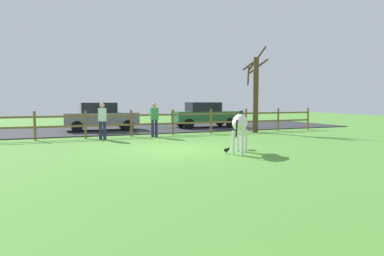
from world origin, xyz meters
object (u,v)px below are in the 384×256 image
object	(u,v)px
bare_tree	(255,91)
parked_car_green	(205,115)
crow_on_grass	(227,150)
visitor_right_of_tree	(102,119)
visitor_left_of_tree	(154,118)
zebra	(240,125)
parked_car_grey	(101,116)

from	to	relation	value
bare_tree	parked_car_green	bearing A→B (deg)	111.03
crow_on_grass	visitor_right_of_tree	bearing A→B (deg)	119.46
parked_car_green	visitor_left_of_tree	world-z (taller)	visitor_left_of_tree
bare_tree	crow_on_grass	world-z (taller)	bare_tree
parked_car_green	visitor_right_of_tree	distance (m)	7.96
parked_car_green	zebra	bearing A→B (deg)	-107.57
bare_tree	crow_on_grass	xyz separation A→B (m)	(-5.00, -6.19, -2.12)
parked_car_green	parked_car_grey	world-z (taller)	same
crow_on_grass	visitor_left_of_tree	xyz separation A→B (m)	(-0.77, 5.88, 0.78)
bare_tree	visitor_left_of_tree	size ratio (longest dim) A/B	2.86
zebra	visitor_left_of_tree	distance (m)	6.03
bare_tree	zebra	distance (m)	7.78
bare_tree	parked_car_grey	xyz separation A→B (m)	(-7.72, 3.81, -1.40)
crow_on_grass	parked_car_green	size ratio (longest dim) A/B	0.05
visitor_left_of_tree	parked_car_grey	bearing A→B (deg)	115.34
bare_tree	visitor_left_of_tree	distance (m)	5.93
parked_car_green	visitor_right_of_tree	world-z (taller)	visitor_right_of_tree
visitor_right_of_tree	bare_tree	bearing A→B (deg)	3.41
zebra	visitor_right_of_tree	xyz separation A→B (m)	(-3.72, 5.72, -0.02)
parked_car_green	parked_car_grey	distance (m)	6.34
bare_tree	zebra	size ratio (longest dim) A/B	2.92
bare_tree	parked_car_grey	world-z (taller)	bare_tree
parked_car_grey	zebra	bearing A→B (deg)	-72.15
crow_on_grass	visitor_right_of_tree	xyz separation A→B (m)	(-3.22, 5.70, 0.78)
visitor_right_of_tree	parked_car_green	bearing A→B (deg)	30.97
crow_on_grass	zebra	bearing A→B (deg)	-2.65
zebra	crow_on_grass	size ratio (longest dim) A/B	7.47
bare_tree	crow_on_grass	bearing A→B (deg)	-128.92
parked_car_green	visitor_left_of_tree	bearing A→B (deg)	-138.21
crow_on_grass	parked_car_grey	bearing A→B (deg)	105.25
bare_tree	parked_car_grey	distance (m)	8.72
zebra	parked_car_green	size ratio (longest dim) A/B	0.39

